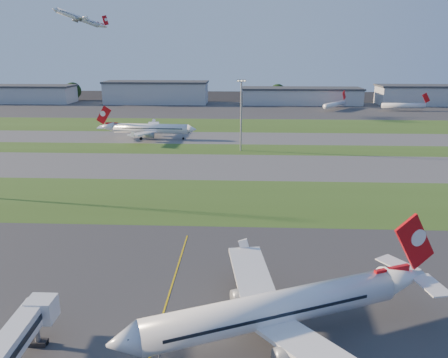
# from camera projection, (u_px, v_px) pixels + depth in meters

# --- Properties ---
(ground) EXTENTS (700.00, 700.00, 0.00)m
(ground) POSITION_uv_depth(u_px,v_px,m) (123.00, 326.00, 59.02)
(ground) COLOR black
(ground) RESTS_ON ground
(apron_near) EXTENTS (300.00, 70.00, 0.01)m
(apron_near) POSITION_uv_depth(u_px,v_px,m) (123.00, 326.00, 59.02)
(apron_near) COLOR #333335
(apron_near) RESTS_ON ground
(grass_strip_a) EXTENTS (300.00, 34.00, 0.01)m
(grass_strip_a) POSITION_uv_depth(u_px,v_px,m) (179.00, 200.00, 108.83)
(grass_strip_a) COLOR #35521B
(grass_strip_a) RESTS_ON ground
(taxiway_a) EXTENTS (300.00, 32.00, 0.01)m
(taxiway_a) POSITION_uv_depth(u_px,v_px,m) (193.00, 166.00, 140.44)
(taxiway_a) COLOR #515154
(taxiway_a) RESTS_ON ground
(grass_strip_b) EXTENTS (300.00, 18.00, 0.01)m
(grass_strip_b) POSITION_uv_depth(u_px,v_px,m) (201.00, 149.00, 164.38)
(grass_strip_b) COLOR #35521B
(grass_strip_b) RESTS_ON ground
(taxiway_b) EXTENTS (300.00, 26.00, 0.01)m
(taxiway_b) POSITION_uv_depth(u_px,v_px,m) (206.00, 138.00, 185.45)
(taxiway_b) COLOR #515154
(taxiway_b) RESTS_ON ground
(grass_strip_c) EXTENTS (300.00, 40.00, 0.01)m
(grass_strip_c) POSITION_uv_depth(u_px,v_px,m) (212.00, 125.00, 217.06)
(grass_strip_c) COLOR #35521B
(grass_strip_c) RESTS_ON ground
(apron_far) EXTENTS (400.00, 80.00, 0.01)m
(apron_far) POSITION_uv_depth(u_px,v_px,m) (219.00, 109.00, 274.53)
(apron_far) COLOR #333335
(apron_far) RESTS_ON ground
(yellow_line) EXTENTS (0.25, 60.00, 0.02)m
(yellow_line) POSITION_uv_depth(u_px,v_px,m) (159.00, 327.00, 58.80)
(yellow_line) COLOR gold
(yellow_line) RESTS_ON ground
(airliner_parked) EXTENTS (39.49, 33.56, 13.08)m
(airliner_parked) POSITION_uv_depth(u_px,v_px,m) (277.00, 309.00, 54.73)
(airliner_parked) COLOR white
(airliner_parked) RESTS_ON ground
(airliner_taxiing) EXTENTS (39.03, 33.06, 12.17)m
(airliner_taxiing) POSITION_uv_depth(u_px,v_px,m) (150.00, 129.00, 181.93)
(airliner_taxiing) COLOR white
(airliner_taxiing) RESTS_ON ground
(airliner_departing) EXTENTS (25.89, 22.36, 9.22)m
(airliner_departing) POSITION_uv_depth(u_px,v_px,m) (79.00, 18.00, 250.70)
(airliner_departing) COLOR white
(mini_jet_near) EXTENTS (18.33, 24.08, 9.48)m
(mini_jet_near) POSITION_uv_depth(u_px,v_px,m) (335.00, 104.00, 271.93)
(mini_jet_near) COLOR white
(mini_jet_near) RESTS_ON ground
(mini_jet_far) EXTENTS (28.60, 3.39, 9.48)m
(mini_jet_far) POSITION_uv_depth(u_px,v_px,m) (404.00, 105.00, 266.53)
(mini_jet_far) COLOR white
(mini_jet_far) RESTS_ON ground
(light_mast_centre) EXTENTS (3.20, 0.70, 25.80)m
(light_mast_centre) POSITION_uv_depth(u_px,v_px,m) (241.00, 111.00, 157.60)
(light_mast_centre) COLOR gray
(light_mast_centre) RESTS_ON ground
(hangar_far_west) EXTENTS (91.80, 23.00, 12.20)m
(hangar_far_west) POSITION_uv_depth(u_px,v_px,m) (9.00, 94.00, 308.13)
(hangar_far_west) COLOR #989A9F
(hangar_far_west) RESTS_ON ground
(hangar_west) EXTENTS (71.40, 23.00, 15.20)m
(hangar_west) POSITION_uv_depth(u_px,v_px,m) (156.00, 92.00, 303.08)
(hangar_west) COLOR #989A9F
(hangar_west) RESTS_ON ground
(hangar_east) EXTENTS (81.60, 23.00, 11.20)m
(hangar_east) POSITION_uv_depth(u_px,v_px,m) (301.00, 96.00, 299.25)
(hangar_east) COLOR #989A9F
(hangar_east) RESTS_ON ground
(tree_west) EXTENTS (12.10, 12.10, 13.20)m
(tree_west) POSITION_uv_depth(u_px,v_px,m) (73.00, 91.00, 320.45)
(tree_west) COLOR black
(tree_west) RESTS_ON ground
(tree_mid_west) EXTENTS (9.90, 9.90, 10.80)m
(tree_mid_west) POSITION_uv_depth(u_px,v_px,m) (194.00, 94.00, 313.03)
(tree_mid_west) COLOR black
(tree_mid_west) RESTS_ON ground
(tree_mid_east) EXTENTS (11.55, 11.55, 12.60)m
(tree_mid_east) POSITION_uv_depth(u_px,v_px,m) (278.00, 92.00, 312.98)
(tree_mid_east) COLOR black
(tree_mid_east) RESTS_ON ground
(tree_east) EXTENTS (10.45, 10.45, 11.40)m
(tree_east) POSITION_uv_depth(u_px,v_px,m) (384.00, 94.00, 307.95)
(tree_east) COLOR black
(tree_east) RESTS_ON ground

